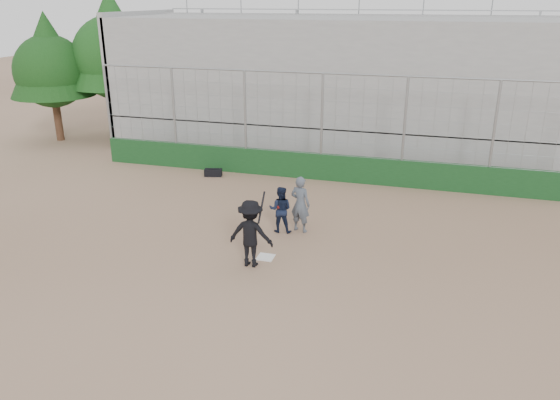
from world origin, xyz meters
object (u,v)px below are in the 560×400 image
(batter_at_plate, at_px, (251,233))
(equipment_bag, at_px, (213,173))
(umpire, at_px, (300,207))
(catcher_crouched, at_px, (280,217))

(batter_at_plate, bearing_deg, equipment_bag, 119.90)
(batter_at_plate, xyz_separation_m, equipment_bag, (-3.86, 6.72, -0.75))
(umpire, bearing_deg, catcher_crouched, 39.14)
(umpire, relative_size, equipment_bag, 2.14)
(batter_at_plate, distance_m, equipment_bag, 7.79)
(catcher_crouched, bearing_deg, equipment_bag, 131.91)
(batter_at_plate, relative_size, equipment_bag, 2.70)
(catcher_crouched, relative_size, equipment_bag, 1.37)
(equipment_bag, bearing_deg, umpire, -42.91)
(catcher_crouched, relative_size, umpire, 0.64)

